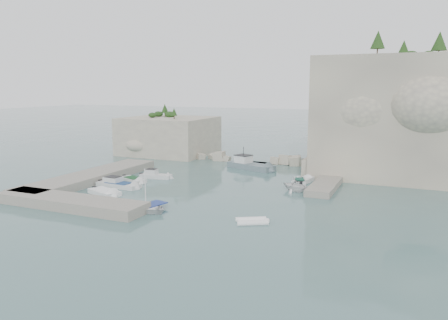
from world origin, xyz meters
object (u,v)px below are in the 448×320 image
at_px(motorboat_c, 133,182).
at_px(inflatable_dinghy, 252,223).
at_px(tender_east_c, 303,183).
at_px(motorboat_e, 105,194).
at_px(motorboat_d, 119,187).
at_px(tender_east_a, 295,191).
at_px(work_boat, 251,169).
at_px(rowboat, 146,211).
at_px(motorboat_b, 156,178).
at_px(tender_east_b, 299,183).
at_px(tender_east_d, 317,176).

relative_size(motorboat_c, inflatable_dinghy, 1.45).
height_order(motorboat_c, tender_east_c, same).
distance_m(motorboat_c, tender_east_c, 23.23).
height_order(motorboat_e, inflatable_dinghy, motorboat_e).
bearing_deg(motorboat_d, motorboat_c, 97.01).
relative_size(tender_east_a, work_boat, 0.40).
distance_m(motorboat_d, rowboat, 12.24).
distance_m(motorboat_e, tender_east_a, 23.33).
xyz_separation_m(motorboat_b, work_boat, (9.93, 12.10, 0.00)).
relative_size(motorboat_b, rowboat, 0.93).
distance_m(rowboat, tender_east_b, 22.50).
bearing_deg(tender_east_a, motorboat_e, 135.38).
height_order(rowboat, tender_east_d, tender_east_d).
xyz_separation_m(tender_east_a, tender_east_d, (0.55, 10.49, 0.00)).
bearing_deg(motorboat_d, tender_east_a, 21.96).
bearing_deg(rowboat, motorboat_c, 53.89).
height_order(tender_east_b, tender_east_d, tender_east_d).
bearing_deg(motorboat_b, motorboat_d, -110.59).
bearing_deg(tender_east_a, inflatable_dinghy, -164.44).
bearing_deg(motorboat_c, work_boat, 75.77).
bearing_deg(rowboat, tender_east_a, -26.14).
height_order(motorboat_d, tender_east_c, motorboat_d).
height_order(tender_east_c, work_boat, work_boat).
bearing_deg(tender_east_a, work_boat, 58.30).
distance_m(motorboat_d, inflatable_dinghy, 22.27).
bearing_deg(inflatable_dinghy, motorboat_b, 114.94).
height_order(inflatable_dinghy, tender_east_d, tender_east_d).
bearing_deg(rowboat, work_boat, 9.16).
bearing_deg(tender_east_c, motorboat_e, 138.94).
bearing_deg(tender_east_b, motorboat_b, 83.97).
distance_m(motorboat_e, work_boat, 25.02).
relative_size(motorboat_b, tender_east_c, 1.05).
bearing_deg(motorboat_d, motorboat_b, 82.12).
bearing_deg(tender_east_a, tender_east_c, 20.24).
bearing_deg(work_boat, tender_east_c, -13.94).
bearing_deg(rowboat, tender_east_b, -17.59).
relative_size(tender_east_c, tender_east_d, 1.10).
bearing_deg(tender_east_d, motorboat_e, 140.73).
bearing_deg(tender_east_a, motorboat_b, 108.26).
bearing_deg(tender_east_a, rowboat, 158.18).
distance_m(motorboat_c, tender_east_d, 26.33).
bearing_deg(inflatable_dinghy, tender_east_b, 60.66).
bearing_deg(motorboat_b, rowboat, -69.74).
bearing_deg(inflatable_dinghy, motorboat_e, 140.98).
xyz_separation_m(motorboat_d, tender_east_c, (21.32, 12.21, 0.00)).
distance_m(motorboat_e, motorboat_c, 7.39).
height_order(motorboat_b, motorboat_c, motorboat_b).
relative_size(tender_east_a, tender_east_b, 0.94).
height_order(motorboat_c, tender_east_a, tender_east_a).
bearing_deg(motorboat_c, tender_east_a, 31.81).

